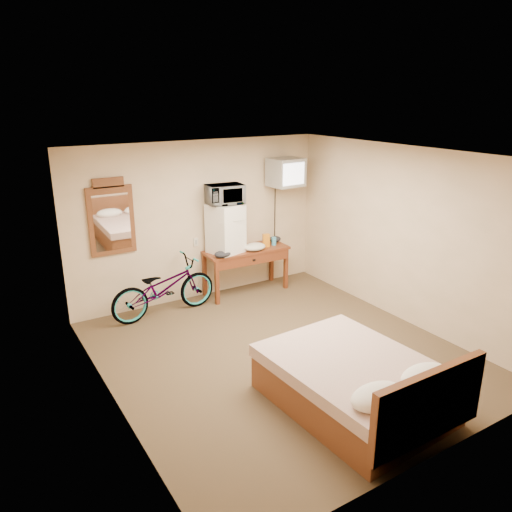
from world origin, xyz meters
name	(u,v)px	position (x,y,z in m)	size (l,w,h in m)	color
room	(282,261)	(0.00, 0.00, 1.25)	(4.60, 4.64, 2.50)	#3D2F1E
desk	(247,256)	(0.69, 2.00, 0.63)	(1.42, 0.60, 0.75)	maroon
mini_fridge	(226,228)	(0.34, 2.06, 1.14)	(0.58, 0.57, 0.78)	white
microwave	(225,194)	(0.34, 2.06, 1.68)	(0.55, 0.37, 0.30)	white
snack_bag	(266,240)	(1.03, 1.96, 0.86)	(0.11, 0.06, 0.22)	orange
blue_cup	(274,241)	(1.20, 1.97, 0.82)	(0.08, 0.08, 0.13)	#3DA3D0
cloth_cream	(254,247)	(0.77, 1.89, 0.81)	(0.38, 0.29, 0.12)	beige
cloth_dark_a	(223,254)	(0.16, 1.85, 0.80)	(0.27, 0.20, 0.10)	black
cloth_dark_b	(275,239)	(1.31, 2.12, 0.80)	(0.21, 0.18, 0.10)	black
crt_television	(286,172)	(1.45, 2.02, 1.94)	(0.55, 0.61, 0.46)	black
wall_mirror	(111,218)	(-1.38, 2.27, 1.48)	(0.65, 0.04, 1.11)	brown
bicycle	(164,288)	(-0.81, 1.89, 0.43)	(0.57, 1.64, 0.86)	black
bed	(359,384)	(0.03, -1.38, 0.30)	(1.49, 1.96, 0.90)	brown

